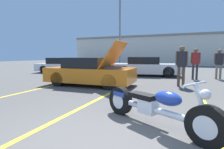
{
  "coord_description": "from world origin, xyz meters",
  "views": [
    {
      "loc": [
        1.12,
        -2.29,
        1.37
      ],
      "look_at": [
        -0.91,
        2.64,
        0.8
      ],
      "focal_mm": 28.0,
      "sensor_mm": 36.0,
      "label": 1
    }
  ],
  "objects_px": {
    "motorcycle": "(154,107)",
    "parked_car_mid_row": "(146,67)",
    "parked_car_left_row": "(63,66)",
    "spectator_near_motorcycle": "(182,62)",
    "spectator_midground": "(195,61)",
    "light_pole": "(120,30)",
    "spectator_by_show_car": "(219,61)",
    "show_car_hood_open": "(91,72)"
  },
  "relations": [
    {
      "from": "motorcycle",
      "to": "spectator_near_motorcycle",
      "type": "distance_m",
      "value": 5.12
    },
    {
      "from": "light_pole",
      "to": "motorcycle",
      "type": "xyz_separation_m",
      "value": [
        6.37,
        -15.87,
        -3.94
      ]
    },
    {
      "from": "light_pole",
      "to": "parked_car_mid_row",
      "type": "height_order",
      "value": "light_pole"
    },
    {
      "from": "spectator_by_show_car",
      "to": "parked_car_left_row",
      "type": "bearing_deg",
      "value": -179.89
    },
    {
      "from": "show_car_hood_open",
      "to": "spectator_midground",
      "type": "bearing_deg",
      "value": 38.75
    },
    {
      "from": "show_car_hood_open",
      "to": "spectator_midground",
      "type": "height_order",
      "value": "show_car_hood_open"
    },
    {
      "from": "parked_car_mid_row",
      "to": "spectator_by_show_car",
      "type": "bearing_deg",
      "value": -13.51
    },
    {
      "from": "spectator_near_motorcycle",
      "to": "spectator_midground",
      "type": "relative_size",
      "value": 1.01
    },
    {
      "from": "parked_car_left_row",
      "to": "spectator_near_motorcycle",
      "type": "distance_m",
      "value": 9.78
    },
    {
      "from": "spectator_near_motorcycle",
      "to": "parked_car_left_row",
      "type": "bearing_deg",
      "value": 159.62
    },
    {
      "from": "motorcycle",
      "to": "spectator_midground",
      "type": "relative_size",
      "value": 1.31
    },
    {
      "from": "spectator_midground",
      "to": "light_pole",
      "type": "bearing_deg",
      "value": 132.51
    },
    {
      "from": "show_car_hood_open",
      "to": "spectator_by_show_car",
      "type": "bearing_deg",
      "value": 36.74
    },
    {
      "from": "light_pole",
      "to": "spectator_midground",
      "type": "relative_size",
      "value": 4.42
    },
    {
      "from": "light_pole",
      "to": "motorcycle",
      "type": "height_order",
      "value": "light_pole"
    },
    {
      "from": "parked_car_mid_row",
      "to": "spectator_near_motorcycle",
      "type": "xyz_separation_m",
      "value": [
        2.35,
        -3.72,
        0.47
      ]
    },
    {
      "from": "parked_car_left_row",
      "to": "spectator_near_motorcycle",
      "type": "height_order",
      "value": "spectator_near_motorcycle"
    },
    {
      "from": "motorcycle",
      "to": "spectator_near_motorcycle",
      "type": "height_order",
      "value": "spectator_near_motorcycle"
    },
    {
      "from": "motorcycle",
      "to": "spectator_midground",
      "type": "distance_m",
      "value": 7.83
    },
    {
      "from": "parked_car_mid_row",
      "to": "motorcycle",
      "type": "bearing_deg",
      "value": -87.15
    },
    {
      "from": "spectator_near_motorcycle",
      "to": "spectator_by_show_car",
      "type": "xyz_separation_m",
      "value": [
        1.99,
        3.42,
        -0.04
      ]
    },
    {
      "from": "motorcycle",
      "to": "show_car_hood_open",
      "type": "xyz_separation_m",
      "value": [
        -3.51,
        3.78,
        0.23
      ]
    },
    {
      "from": "parked_car_left_row",
      "to": "spectator_midground",
      "type": "relative_size",
      "value": 2.53
    },
    {
      "from": "show_car_hood_open",
      "to": "parked_car_left_row",
      "type": "height_order",
      "value": "show_car_hood_open"
    },
    {
      "from": "light_pole",
      "to": "motorcycle",
      "type": "bearing_deg",
      "value": -68.13
    },
    {
      "from": "parked_car_left_row",
      "to": "spectator_by_show_car",
      "type": "height_order",
      "value": "spectator_by_show_car"
    },
    {
      "from": "spectator_by_show_car",
      "to": "spectator_midground",
      "type": "relative_size",
      "value": 0.98
    },
    {
      "from": "light_pole",
      "to": "spectator_near_motorcycle",
      "type": "bearing_deg",
      "value": -57.96
    },
    {
      "from": "spectator_near_motorcycle",
      "to": "spectator_by_show_car",
      "type": "bearing_deg",
      "value": 59.81
    },
    {
      "from": "motorcycle",
      "to": "light_pole",
      "type": "bearing_deg",
      "value": 140.5
    },
    {
      "from": "light_pole",
      "to": "parked_car_left_row",
      "type": "xyz_separation_m",
      "value": [
        -2.39,
        -7.42,
        -3.77
      ]
    },
    {
      "from": "spectator_by_show_car",
      "to": "light_pole",
      "type": "bearing_deg",
      "value": 139.84
    },
    {
      "from": "parked_car_mid_row",
      "to": "light_pole",
      "type": "bearing_deg",
      "value": 112.26
    },
    {
      "from": "show_car_hood_open",
      "to": "parked_car_left_row",
      "type": "xyz_separation_m",
      "value": [
        -5.25,
        4.68,
        -0.06
      ]
    },
    {
      "from": "light_pole",
      "to": "parked_car_mid_row",
      "type": "relative_size",
      "value": 1.65
    },
    {
      "from": "light_pole",
      "to": "motorcycle",
      "type": "distance_m",
      "value": 17.55
    },
    {
      "from": "spectator_near_motorcycle",
      "to": "spectator_by_show_car",
      "type": "height_order",
      "value": "spectator_near_motorcycle"
    },
    {
      "from": "motorcycle",
      "to": "parked_car_mid_row",
      "type": "bearing_deg",
      "value": 131.14
    },
    {
      "from": "motorcycle",
      "to": "parked_car_left_row",
      "type": "bearing_deg",
      "value": 164.63
    },
    {
      "from": "parked_car_left_row",
      "to": "spectator_near_motorcycle",
      "type": "relative_size",
      "value": 2.5
    },
    {
      "from": "light_pole",
      "to": "spectator_near_motorcycle",
      "type": "relative_size",
      "value": 4.38
    },
    {
      "from": "parked_car_mid_row",
      "to": "parked_car_left_row",
      "type": "xyz_separation_m",
      "value": [
        -6.81,
        -0.31,
        -0.05
      ]
    }
  ]
}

